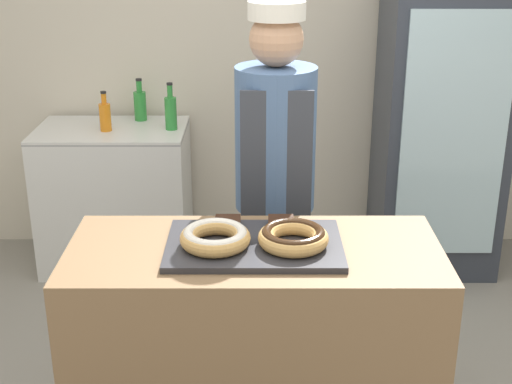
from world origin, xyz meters
name	(u,v)px	position (x,y,z in m)	size (l,w,h in m)	color
wall_back	(257,40)	(0.00, 2.13, 1.35)	(8.00, 0.06, 2.70)	beige
display_counter	(256,358)	(0.00, 0.00, 0.47)	(1.37, 0.60, 0.95)	brown
serving_tray	(256,245)	(0.00, 0.00, 0.96)	(0.64, 0.41, 0.02)	#2D2D33
donut_light_glaze	(217,236)	(-0.14, -0.03, 1.01)	(0.25, 0.25, 0.07)	tan
donut_chocolate_glaze	(295,237)	(0.14, -0.03, 1.01)	(0.25, 0.25, 0.07)	tan
brownie_back_left	(229,223)	(-0.10, 0.14, 0.99)	(0.10, 0.10, 0.03)	black
brownie_back_right	(283,223)	(0.10, 0.14, 0.99)	(0.10, 0.10, 0.03)	black
baker_person	(277,188)	(0.09, 0.64, 0.93)	(0.35, 0.35, 1.75)	#4C4C51
beverage_fridge	(442,129)	(1.11, 1.77, 0.88)	(0.72, 0.61, 1.76)	#333842
chest_freezer	(117,196)	(-0.87, 1.77, 0.45)	(0.90, 0.58, 0.89)	silver
bottle_orange	(107,116)	(-0.88, 1.72, 0.98)	(0.07, 0.07, 0.24)	orange
bottle_green	(173,111)	(-0.50, 1.75, 0.99)	(0.07, 0.07, 0.28)	#2D8C38
bottle_green_b	(142,104)	(-0.71, 1.95, 0.99)	(0.08, 0.08, 0.26)	#2D8C38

